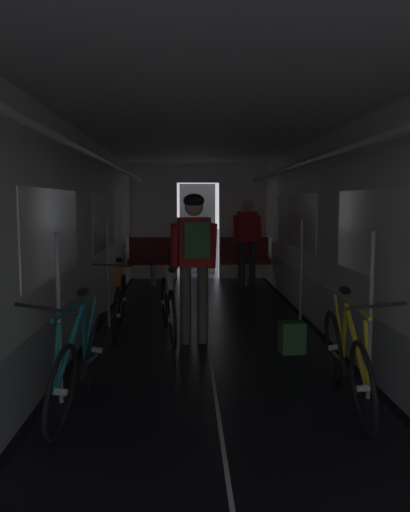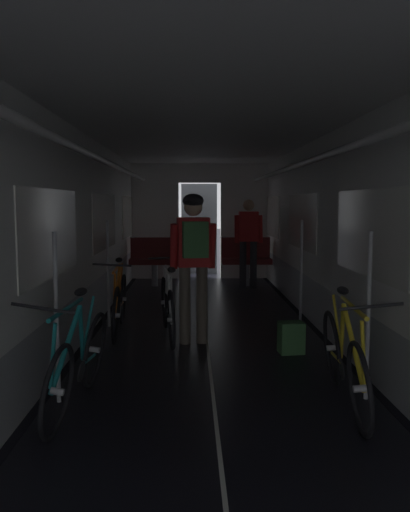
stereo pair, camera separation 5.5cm
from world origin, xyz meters
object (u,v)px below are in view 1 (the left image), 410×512
(backpack_on_floor, at_px, (292,337))
(bicycle_yellow, at_px, (347,359))
(bench_seat_far_right, at_px, (245,257))
(bicycle_orange, at_px, (120,303))
(person_standing_near_bench, at_px, (247,237))
(bench_seat_far_left, at_px, (153,257))
(bicycle_white_in_aisle, at_px, (168,307))
(bicycle_teal, at_px, (80,362))
(person_cyclist_aisle, at_px, (194,252))

(backpack_on_floor, bearing_deg, bicycle_yellow, -84.50)
(bench_seat_far_right, distance_m, bicycle_orange, 4.21)
(bicycle_yellow, relative_size, person_standing_near_bench, 1.00)
(bench_seat_far_right, height_order, bicycle_orange, bench_seat_far_right)
(bench_seat_far_left, distance_m, backpack_on_floor, 5.00)
(bicycle_yellow, distance_m, backpack_on_floor, 1.49)
(bicycle_white_in_aisle, bearing_deg, bicycle_yellow, -54.87)
(backpack_on_floor, bearing_deg, bicycle_white_in_aisle, 153.83)
(bench_seat_far_right, relative_size, bicycle_teal, 0.58)
(bicycle_yellow, relative_size, bicycle_white_in_aisle, 1.01)
(bench_seat_far_right, height_order, person_standing_near_bench, person_standing_near_bench)
(backpack_on_floor, bearing_deg, bicycle_orange, 154.70)
(bench_seat_far_left, xyz_separation_m, person_standing_near_bench, (1.80, -0.38, 0.41))
(bench_seat_far_left, xyz_separation_m, bicycle_yellow, (1.94, -6.12, -0.19))
(backpack_on_floor, bearing_deg, person_cyclist_aisle, 159.02)
(bench_seat_far_left, xyz_separation_m, person_cyclist_aisle, (0.75, -4.24, 0.50))
(person_cyclist_aisle, height_order, backpack_on_floor, person_cyclist_aisle)
(bench_seat_far_left, relative_size, person_cyclist_aisle, 0.57)
(bicycle_yellow, relative_size, bicycle_orange, 1.00)
(bench_seat_far_left, bearing_deg, bicycle_yellow, -72.36)
(bicycle_yellow, bearing_deg, bicycle_orange, 131.42)
(bench_seat_far_right, height_order, backpack_on_floor, bench_seat_far_right)
(person_standing_near_bench, bearing_deg, bicycle_orange, -120.78)
(bicycle_yellow, bearing_deg, backpack_on_floor, 95.50)
(bench_seat_far_left, xyz_separation_m, bicycle_orange, (-0.18, -3.71, -0.18))
(bench_seat_far_right, relative_size, backpack_on_floor, 2.89)
(bicycle_orange, height_order, person_standing_near_bench, person_standing_near_bench)
(bench_seat_far_left, relative_size, bicycle_yellow, 0.58)
(bench_seat_far_right, distance_m, person_standing_near_bench, 0.55)
(person_cyclist_aisle, height_order, person_standing_near_bench, person_cyclist_aisle)
(person_standing_near_bench, bearing_deg, person_cyclist_aisle, -105.27)
(bench_seat_far_left, height_order, bicycle_orange, bench_seat_far_left)
(person_cyclist_aisle, bearing_deg, bicycle_teal, -116.31)
(bench_seat_far_right, distance_m, bicycle_yellow, 6.12)
(person_cyclist_aisle, bearing_deg, bicycle_white_in_aisle, 139.38)
(bench_seat_far_right, bearing_deg, backpack_on_floor, -89.97)
(person_cyclist_aisle, bearing_deg, bicycle_yellow, -57.46)
(bicycle_white_in_aisle, xyz_separation_m, backpack_on_floor, (1.37, -0.67, -0.21))
(bicycle_yellow, relative_size, backpack_on_floor, 4.98)
(bench_seat_far_left, distance_m, bicycle_yellow, 6.42)
(bicycle_teal, height_order, backpack_on_floor, bicycle_teal)
(bicycle_teal, distance_m, bicycle_white_in_aisle, 2.22)
(bicycle_teal, relative_size, person_cyclist_aisle, 0.98)
(bench_seat_far_left, relative_size, person_standing_near_bench, 0.58)
(bicycle_orange, bearing_deg, backpack_on_floor, -25.30)
(bicycle_yellow, distance_m, bicycle_teal, 2.12)
(bicycle_orange, xyz_separation_m, person_cyclist_aisle, (0.93, -0.53, 0.69))
(bench_seat_far_left, relative_size, bicycle_teal, 0.58)
(bicycle_white_in_aisle, relative_size, backpack_on_floor, 4.95)
(bench_seat_far_right, distance_m, bicycle_teal, 6.42)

